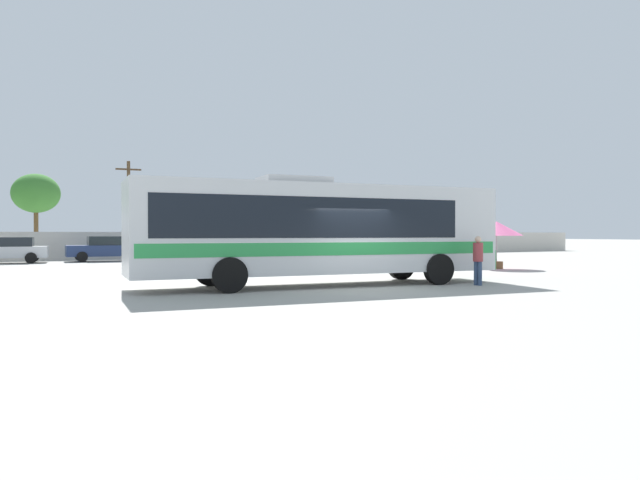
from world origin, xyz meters
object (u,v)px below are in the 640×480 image
Objects in this scene: coach_bus_silver_green at (317,228)px; parked_car_leftmost_silver at (7,250)px; utility_pole_near at (129,207)px; roadside_tree_midleft at (36,194)px; parked_car_third_dark_blue at (215,247)px; roadside_tree_midright at (253,212)px; roadside_tree_right at (307,213)px; vendor_umbrella_near_gate_pink at (496,229)px; parked_car_second_dark_blue at (107,248)px; attendant_by_bus_door at (478,258)px.

coach_bus_silver_green is 23.27m from parked_car_leftmost_silver.
roadside_tree_midleft is (-6.02, 3.77, 1.00)m from utility_pole_near.
parked_car_leftmost_silver is (-9.31, 21.30, -1.09)m from coach_bus_silver_green.
utility_pole_near reaches higher than parked_car_third_dark_blue.
roadside_tree_midright is at bearing 0.51° from roadside_tree_midleft.
roadside_tree_midleft is 1.18× the size of roadside_tree_right.
vendor_umbrella_near_gate_pink is 18.99m from parked_car_third_dark_blue.
parked_car_leftmost_silver is at bearing -178.41° from parked_car_second_dark_blue.
vendor_umbrella_near_gate_pink is 23.38m from parked_car_second_dark_blue.
attendant_by_bus_door is 0.37× the size of parked_car_third_dark_blue.
roadside_tree_midright is at bearing 158.64° from roadside_tree_right.
utility_pole_near is (7.77, 6.12, 2.89)m from parked_car_leftmost_silver.
attendant_by_bus_door is 0.36× the size of parked_car_leftmost_silver.
roadside_tree_midright is (11.17, 3.93, -0.09)m from utility_pole_near.
utility_pole_near is (-1.54, 27.42, 1.80)m from coach_bus_silver_green.
parked_car_third_dark_blue reaches higher than parked_car_leftmost_silver.
roadside_tree_midleft reaches higher than roadside_tree_midright.
roadside_tree_right is at bearing -4.15° from roadside_tree_midleft.
roadside_tree_right is (15.57, 2.21, -0.10)m from utility_pole_near.
parked_car_third_dark_blue is 14.31m from roadside_tree_right.
parked_car_second_dark_blue is 0.75× the size of roadside_tree_midleft.
roadside_tree_midright is (9.63, 31.34, 1.70)m from coach_bus_silver_green.
coach_bus_silver_green is 21.82m from parked_car_second_dark_blue.
utility_pole_near is 15.72m from roadside_tree_right.
vendor_umbrella_near_gate_pink is at bearing -61.40° from parked_car_third_dark_blue.
vendor_umbrella_near_gate_pink is 27.18m from roadside_tree_midright.
vendor_umbrella_near_gate_pink is at bearing -94.48° from roadside_tree_right.
parked_car_leftmost_silver is at bearing -160.36° from roadside_tree_right.
roadside_tree_midright is (4.80, 33.65, 2.67)m from attendant_by_bus_door.
attendant_by_bus_door is at bearing -137.38° from vendor_umbrella_near_gate_pink.
attendant_by_bus_door is at bearing -69.94° from parked_car_second_dark_blue.
coach_bus_silver_green is 4.94× the size of vendor_umbrella_near_gate_pink.
parked_car_second_dark_blue is 1.04× the size of parked_car_third_dark_blue.
attendant_by_bus_door is 0.32× the size of roadside_tree_midright.
coach_bus_silver_green reaches higher than parked_car_second_dark_blue.
roadside_tree_midright is at bearing 72.91° from coach_bus_silver_green.
parked_car_second_dark_blue is 6.82m from parked_car_third_dark_blue.
attendant_by_bus_door is 0.23× the size of utility_pole_near.
roadside_tree_right is at bearing 73.95° from attendant_by_bus_door.
coach_bus_silver_green reaches higher than parked_car_third_dark_blue.
vendor_umbrella_near_gate_pink is 0.48× the size of roadside_tree_right.
coach_bus_silver_green reaches higher than attendant_by_bus_door.
utility_pole_near reaches higher than vendor_umbrella_near_gate_pink.
parked_car_leftmost_silver is at bearing 178.46° from parked_car_third_dark_blue.
parked_car_third_dark_blue is at bearing 81.93° from coach_bus_silver_green.
roadside_tree_midleft reaches higher than parked_car_third_dark_blue.
utility_pole_near is (-6.38, 29.72, 2.76)m from attendant_by_bus_door.
attendant_by_bus_door is 35.91m from roadside_tree_midleft.
roadside_tree_right reaches higher than roadside_tree_midright.
roadside_tree_midright is at bearing 36.30° from parked_car_second_dark_blue.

